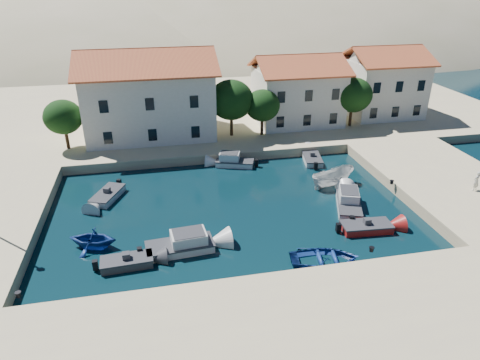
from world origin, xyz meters
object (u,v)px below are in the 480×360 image
building_mid (298,88)px  boat_east (332,185)px  rowboat_south (324,263)px  cabin_cruiser_south (180,245)px  cabin_cruiser_east (349,203)px  building_left (149,92)px  building_right (383,80)px  pedestrian (476,181)px

building_mid → boat_east: bearing=-96.3°
rowboat_south → cabin_cruiser_south: bearing=79.6°
rowboat_south → cabin_cruiser_east: 8.33m
building_left → cabin_cruiser_south: 23.72m
building_mid → rowboat_south: bearing=-104.3°
building_right → rowboat_south: building_right is taller
building_right → cabin_cruiser_south: size_ratio=1.90×
building_mid → pedestrian: building_mid is taller
building_left → building_mid: building_left is taller
building_right → rowboat_south: bearing=-123.7°
building_mid → cabin_cruiser_east: (-2.15, -20.75, -4.75)m
building_right → cabin_cruiser_east: size_ratio=1.90×
rowboat_south → boat_east: (5.21, 11.14, 0.00)m
building_mid → cabin_cruiser_south: (-16.65, -24.05, -4.75)m
building_left → building_mid: (18.00, 1.00, -0.71)m
cabin_cruiser_south → pedestrian: 25.89m
cabin_cruiser_south → cabin_cruiser_east: size_ratio=1.00×
building_mid → building_right: building_right is taller
cabin_cruiser_east → pedestrian: bearing=-74.5°
building_mid → rowboat_south: size_ratio=2.21×
building_mid → cabin_cruiser_east: size_ratio=2.11×
boat_east → pedestrian: bearing=-131.7°
cabin_cruiser_south → cabin_cruiser_east: same height
boat_east → cabin_cruiser_east: bearing=159.5°
building_left → building_right: (30.00, 2.00, -0.46)m
cabin_cruiser_east → pedestrian: 11.36m
building_left → building_mid: bearing=3.2°
cabin_cruiser_east → cabin_cruiser_south: bearing=122.6°
building_right → cabin_cruiser_south: building_right is taller
building_mid → building_right: size_ratio=1.11×
building_mid → boat_east: size_ratio=2.27×
building_mid → rowboat_south: building_mid is taller
boat_east → pedestrian: (10.90, -5.25, 1.89)m
rowboat_south → cabin_cruiser_east: bearing=-26.5°
cabin_cruiser_south → cabin_cruiser_east: bearing=8.1°
building_mid → cabin_cruiser_east: bearing=-95.9°
rowboat_south → boat_east: boat_east is taller
building_left → rowboat_south: 29.29m
cabin_cruiser_east → rowboat_south: bearing=164.0°
building_left → cabin_cruiser_east: size_ratio=2.95×
boat_east → pedestrian: size_ratio=2.61×
boat_east → building_mid: bearing=-22.3°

